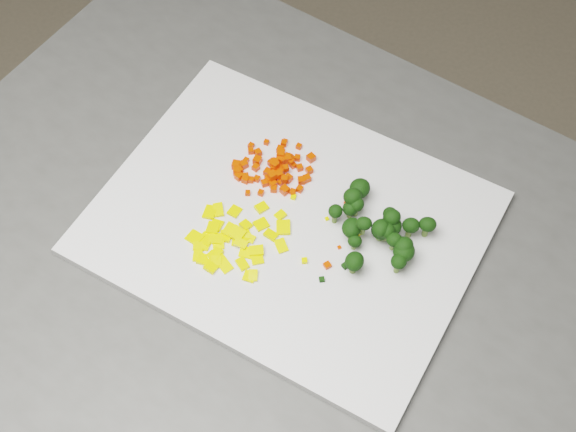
% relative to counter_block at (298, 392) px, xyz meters
% --- Properties ---
extents(counter_block, '(1.21, 1.04, 0.90)m').
position_rel_counter_block_xyz_m(counter_block, '(0.00, 0.00, 0.00)').
color(counter_block, '#444442').
rests_on(counter_block, ground).
extents(cutting_board, '(0.54, 0.47, 0.01)m').
position_rel_counter_block_xyz_m(cutting_board, '(-0.03, 0.05, 0.46)').
color(cutting_board, silver).
rests_on(cutting_board, counter_block).
extents(carrot_pile, '(0.10, 0.10, 0.03)m').
position_rel_counter_block_xyz_m(carrot_pile, '(-0.06, 0.12, 0.48)').
color(carrot_pile, '#ED2802').
rests_on(carrot_pile, cutting_board).
extents(pepper_pile, '(0.12, 0.12, 0.02)m').
position_rel_counter_block_xyz_m(pepper_pile, '(-0.08, 0.01, 0.47)').
color(pepper_pile, yellow).
rests_on(pepper_pile, cutting_board).
extents(broccoli_pile, '(0.12, 0.12, 0.06)m').
position_rel_counter_block_xyz_m(broccoli_pile, '(0.08, 0.05, 0.49)').
color(broccoli_pile, black).
rests_on(broccoli_pile, cutting_board).
extents(carrot_cube_0, '(0.01, 0.01, 0.01)m').
position_rel_counter_block_xyz_m(carrot_cube_0, '(-0.10, 0.11, 0.47)').
color(carrot_cube_0, '#ED2802').
rests_on(carrot_cube_0, carrot_pile).
extents(carrot_cube_1, '(0.01, 0.01, 0.01)m').
position_rel_counter_block_xyz_m(carrot_cube_1, '(-0.06, 0.11, 0.47)').
color(carrot_cube_1, '#ED2802').
rests_on(carrot_cube_1, carrot_pile).
extents(carrot_cube_2, '(0.01, 0.01, 0.01)m').
position_rel_counter_block_xyz_m(carrot_cube_2, '(-0.05, 0.10, 0.47)').
color(carrot_cube_2, '#ED2802').
rests_on(carrot_cube_2, carrot_pile).
extents(carrot_cube_3, '(0.01, 0.01, 0.01)m').
position_rel_counter_block_xyz_m(carrot_cube_3, '(-0.06, 0.12, 0.48)').
color(carrot_cube_3, '#ED2802').
rests_on(carrot_cube_3, carrot_pile).
extents(carrot_cube_4, '(0.01, 0.01, 0.01)m').
position_rel_counter_block_xyz_m(carrot_cube_4, '(-0.10, 0.14, 0.47)').
color(carrot_cube_4, '#ED2802').
rests_on(carrot_cube_4, carrot_pile).
extents(carrot_cube_5, '(0.01, 0.01, 0.01)m').
position_rel_counter_block_xyz_m(carrot_cube_5, '(-0.06, 0.10, 0.48)').
color(carrot_cube_5, '#ED2802').
rests_on(carrot_cube_5, carrot_pile).
extents(carrot_cube_6, '(0.01, 0.01, 0.01)m').
position_rel_counter_block_xyz_m(carrot_cube_6, '(-0.02, 0.12, 0.47)').
color(carrot_cube_6, '#ED2802').
rests_on(carrot_cube_6, carrot_pile).
extents(carrot_cube_7, '(0.01, 0.01, 0.01)m').
position_rel_counter_block_xyz_m(carrot_cube_7, '(-0.06, 0.15, 0.47)').
color(carrot_cube_7, '#ED2802').
rests_on(carrot_cube_7, carrot_pile).
extents(carrot_cube_8, '(0.01, 0.01, 0.01)m').
position_rel_counter_block_xyz_m(carrot_cube_8, '(-0.06, 0.12, 0.47)').
color(carrot_cube_8, '#ED2802').
rests_on(carrot_cube_8, carrot_pile).
extents(carrot_cube_9, '(0.01, 0.01, 0.01)m').
position_rel_counter_block_xyz_m(carrot_cube_9, '(-0.06, 0.09, 0.47)').
color(carrot_cube_9, '#ED2802').
rests_on(carrot_cube_9, carrot_pile).
extents(carrot_cube_10, '(0.01, 0.01, 0.01)m').
position_rel_counter_block_xyz_m(carrot_cube_10, '(-0.10, 0.15, 0.47)').
color(carrot_cube_10, '#ED2802').
rests_on(carrot_cube_10, carrot_pile).
extents(carrot_cube_11, '(0.01, 0.01, 0.01)m').
position_rel_counter_block_xyz_m(carrot_cube_11, '(-0.10, 0.10, 0.47)').
color(carrot_cube_11, '#ED2802').
rests_on(carrot_cube_11, carrot_pile).
extents(carrot_cube_12, '(0.01, 0.01, 0.01)m').
position_rel_counter_block_xyz_m(carrot_cube_12, '(-0.06, 0.09, 0.47)').
color(carrot_cube_12, '#ED2802').
rests_on(carrot_cube_12, carrot_pile).
extents(carrot_cube_13, '(0.01, 0.01, 0.01)m').
position_rel_counter_block_xyz_m(carrot_cube_13, '(-0.02, 0.14, 0.47)').
color(carrot_cube_13, '#ED2802').
rests_on(carrot_cube_13, carrot_pile).
extents(carrot_cube_14, '(0.01, 0.01, 0.01)m').
position_rel_counter_block_xyz_m(carrot_cube_14, '(-0.06, 0.15, 0.47)').
color(carrot_cube_14, '#ED2802').
rests_on(carrot_cube_14, carrot_pile).
extents(carrot_cube_15, '(0.01, 0.01, 0.01)m').
position_rel_counter_block_xyz_m(carrot_cube_15, '(-0.06, 0.11, 0.47)').
color(carrot_cube_15, '#ED2802').
rests_on(carrot_cube_15, carrot_pile).
extents(carrot_cube_16, '(0.01, 0.01, 0.01)m').
position_rel_counter_block_xyz_m(carrot_cube_16, '(-0.06, 0.12, 0.47)').
color(carrot_cube_16, '#ED2802').
rests_on(carrot_cube_16, carrot_pile).
extents(carrot_cube_17, '(0.01, 0.01, 0.01)m').
position_rel_counter_block_xyz_m(carrot_cube_17, '(-0.08, 0.16, 0.47)').
color(carrot_cube_17, '#ED2802').
rests_on(carrot_cube_17, carrot_pile).
extents(carrot_cube_18, '(0.01, 0.01, 0.01)m').
position_rel_counter_block_xyz_m(carrot_cube_18, '(-0.03, 0.09, 0.47)').
color(carrot_cube_18, '#ED2802').
rests_on(carrot_cube_18, carrot_pile).
extents(carrot_cube_19, '(0.01, 0.01, 0.01)m').
position_rel_counter_block_xyz_m(carrot_cube_19, '(-0.11, 0.11, 0.47)').
color(carrot_cube_19, '#ED2802').
rests_on(carrot_cube_19, carrot_pile).
extents(carrot_cube_20, '(0.01, 0.01, 0.01)m').
position_rel_counter_block_xyz_m(carrot_cube_20, '(-0.06, 0.11, 0.47)').
color(carrot_cube_20, '#ED2802').
rests_on(carrot_cube_20, carrot_pile).
extents(carrot_cube_21, '(0.01, 0.01, 0.01)m').
position_rel_counter_block_xyz_m(carrot_cube_21, '(-0.05, 0.11, 0.47)').
color(carrot_cube_21, '#ED2802').
rests_on(carrot_cube_21, carrot_pile).
extents(carrot_cube_22, '(0.01, 0.01, 0.01)m').
position_rel_counter_block_xyz_m(carrot_cube_22, '(-0.09, 0.12, 0.47)').
color(carrot_cube_22, '#ED2802').
rests_on(carrot_cube_22, carrot_pile).
extents(carrot_cube_23, '(0.01, 0.01, 0.01)m').
position_rel_counter_block_xyz_m(carrot_cube_23, '(-0.04, 0.14, 0.47)').
color(carrot_cube_23, '#ED2802').
rests_on(carrot_cube_23, carrot_pile).
extents(carrot_cube_24, '(0.01, 0.01, 0.01)m').
position_rel_counter_block_xyz_m(carrot_cube_24, '(-0.10, 0.12, 0.47)').
color(carrot_cube_24, '#ED2802').
rests_on(carrot_cube_24, carrot_pile).
extents(carrot_cube_25, '(0.01, 0.01, 0.01)m').
position_rel_counter_block_xyz_m(carrot_cube_25, '(-0.04, 0.10, 0.47)').
color(carrot_cube_25, '#ED2802').
rests_on(carrot_cube_25, carrot_pile).
extents(carrot_cube_26, '(0.01, 0.01, 0.01)m').
position_rel_counter_block_xyz_m(carrot_cube_26, '(-0.07, 0.11, 0.47)').
color(carrot_cube_26, '#ED2802').
rests_on(carrot_cube_26, carrot_pile).
extents(carrot_cube_27, '(0.01, 0.01, 0.01)m').
position_rel_counter_block_xyz_m(carrot_cube_27, '(-0.04, 0.16, 0.47)').
color(carrot_cube_27, '#ED2802').
rests_on(carrot_cube_27, carrot_pile).
extents(carrot_cube_28, '(0.01, 0.01, 0.01)m').
position_rel_counter_block_xyz_m(carrot_cube_28, '(-0.04, 0.14, 0.47)').
color(carrot_cube_28, '#ED2802').
rests_on(carrot_cube_28, carrot_pile).
extents(carrot_cube_29, '(0.01, 0.01, 0.01)m').
position_rel_counter_block_xyz_m(carrot_cube_29, '(-0.06, 0.13, 0.48)').
color(carrot_cube_29, '#ED2802').
rests_on(carrot_cube_29, carrot_pile).
extents(carrot_cube_30, '(0.01, 0.01, 0.01)m').
position_rel_counter_block_xyz_m(carrot_cube_30, '(-0.02, 0.11, 0.47)').
color(carrot_cube_30, '#ED2802').
rests_on(carrot_cube_30, carrot_pile).
extents(carrot_cube_31, '(0.01, 0.01, 0.01)m').
position_rel_counter_block_xyz_m(carrot_cube_31, '(-0.06, 0.12, 0.47)').
color(carrot_cube_31, '#ED2802').
rests_on(carrot_cube_31, carrot_pile).
extents(carrot_cube_32, '(0.01, 0.01, 0.01)m').
position_rel_counter_block_xyz_m(carrot_cube_32, '(-0.06, 0.13, 0.47)').
color(carrot_cube_32, '#ED2802').
rests_on(carrot_cube_32, carrot_pile).
extents(carrot_cube_33, '(0.01, 0.01, 0.01)m').
position_rel_counter_block_xyz_m(carrot_cube_33, '(-0.02, 0.09, 0.47)').
color(carrot_cube_33, '#ED2802').
rests_on(carrot_cube_33, carrot_pile).
extents(carrot_cube_34, '(0.01, 0.01, 0.01)m').
position_rel_counter_block_xyz_m(carrot_cube_34, '(-0.06, 0.13, 0.47)').
color(carrot_cube_34, '#ED2802').
rests_on(carrot_cube_34, carrot_pile).
extents(carrot_cube_35, '(0.01, 0.01, 0.01)m').
position_rel_counter_block_xyz_m(carrot_cube_35, '(-0.09, 0.10, 0.47)').
color(carrot_cube_35, '#ED2802').
rests_on(carrot_cube_35, carrot_pile).
extents(carrot_cube_36, '(0.01, 0.01, 0.01)m').
position_rel_counter_block_xyz_m(carrot_cube_36, '(-0.04, 0.11, 0.47)').
color(carrot_cube_36, '#ED2802').
rests_on(carrot_cube_36, carrot_pile).
extents(carrot_cube_37, '(0.01, 0.01, 0.01)m').
position_rel_counter_block_xyz_m(carrot_cube_37, '(-0.05, 0.10, 0.47)').
color(carrot_cube_37, '#ED2802').
rests_on(carrot_cube_37, carrot_pile).
extents(carrot_cube_38, '(0.01, 0.01, 0.01)m').
position_rel_counter_block_xyz_m(carrot_cube_38, '(-0.09, 0.09, 0.47)').
color(carrot_cube_38, '#ED2802').
rests_on(carrot_cube_38, carrot_pile).
extents(carrot_cube_39, '(0.01, 0.01, 0.01)m').
position_rel_counter_block_xyz_m(carrot_cube_39, '(-0.08, 0.11, 0.47)').
color(carrot_cube_39, '#ED2802').
rests_on(carrot_cube_39, carrot_pile).
extents(carrot_cube_40, '(0.01, 0.01, 0.01)m').
position_rel_counter_block_xyz_m(carrot_cube_40, '(-0.05, 0.12, 0.47)').
color(carrot_cube_40, '#ED2802').
rests_on(carrot_cube_40, carrot_pile).
extents(carrot_cube_41, '(0.01, 0.01, 0.01)m').
position_rel_counter_block_xyz_m(carrot_cube_41, '(-0.04, 0.13, 0.47)').
color(carrot_cube_41, '#ED2802').
rests_on(carrot_cube_41, carrot_pile).
extents(carrot_cube_42, '(0.01, 0.01, 0.01)m').
position_rel_counter_block_xyz_m(carrot_cube_42, '(-0.06, 0.10, 0.47)').
color(carrot_cube_42, '#ED2802').
rests_on(carrot_cube_42, carrot_pile).
extents(carrot_cube_43, '(0.01, 0.01, 0.01)m').
position_rel_counter_block_xyz_m(carrot_cube_43, '(-0.06, 0.16, 0.47)').
color(carrot_cube_43, '#ED2802').
rests_on(carrot_cube_43, carrot_pile).
extents(carrot_cube_44, '(0.01, 0.01, 0.01)m').
position_rel_counter_block_xyz_m(carrot_cube_44, '(-0.06, 0.12, 0.47)').
color(carrot_cube_44, '#ED2802').
rests_on(carrot_cube_44, carrot_pile).
extents(carrot_cube_45, '(0.01, 0.01, 0.01)m').
position_rel_counter_block_xyz_m(carrot_cube_45, '(-0.02, 0.11, 0.47)').
color(carrot_cube_45, '#ED2802').
rests_on(carrot_cube_45, carrot_pile).
extents(carrot_cube_46, '(0.01, 0.01, 0.01)m').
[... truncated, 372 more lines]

